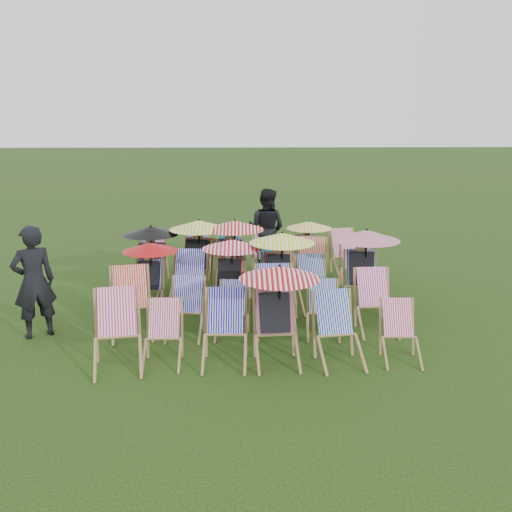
{
  "coord_description": "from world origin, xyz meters",
  "views": [
    {
      "loc": [
        -0.18,
        -9.72,
        3.45
      ],
      "look_at": [
        0.06,
        0.42,
        0.9
      ],
      "focal_mm": 40.0,
      "sensor_mm": 36.0,
      "label": 1
    }
  ],
  "objects_px": {
    "deckchair_29": "(347,253)",
    "person_rear": "(266,229)",
    "deckchair_0": "(117,332)",
    "person_left": "(34,282)",
    "deckchair_5": "(401,333)"
  },
  "relations": [
    {
      "from": "person_left",
      "to": "person_rear",
      "type": "bearing_deg",
      "value": -165.1
    },
    {
      "from": "person_left",
      "to": "deckchair_5",
      "type": "bearing_deg",
      "value": 137.58
    },
    {
      "from": "deckchair_5",
      "to": "person_rear",
      "type": "distance_m",
      "value": 5.36
    },
    {
      "from": "deckchair_0",
      "to": "person_left",
      "type": "height_order",
      "value": "person_left"
    },
    {
      "from": "deckchair_0",
      "to": "person_left",
      "type": "bearing_deg",
      "value": 132.33
    },
    {
      "from": "deckchair_29",
      "to": "person_rear",
      "type": "distance_m",
      "value": 1.88
    },
    {
      "from": "deckchair_0",
      "to": "person_left",
      "type": "distance_m",
      "value": 1.95
    },
    {
      "from": "deckchair_0",
      "to": "person_rear",
      "type": "xyz_separation_m",
      "value": [
        2.28,
        5.18,
        0.4
      ]
    },
    {
      "from": "person_rear",
      "to": "deckchair_5",
      "type": "bearing_deg",
      "value": 133.72
    },
    {
      "from": "deckchair_0",
      "to": "deckchair_29",
      "type": "distance_m",
      "value": 6.12
    },
    {
      "from": "deckchair_29",
      "to": "person_rear",
      "type": "relative_size",
      "value": 0.53
    },
    {
      "from": "deckchair_5",
      "to": "deckchair_29",
      "type": "xyz_separation_m",
      "value": [
        0.03,
        4.49,
        0.07
      ]
    },
    {
      "from": "deckchair_0",
      "to": "person_rear",
      "type": "height_order",
      "value": "person_rear"
    },
    {
      "from": "person_left",
      "to": "person_rear",
      "type": "distance_m",
      "value": 5.53
    },
    {
      "from": "deckchair_29",
      "to": "person_left",
      "type": "distance_m",
      "value": 6.53
    }
  ]
}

